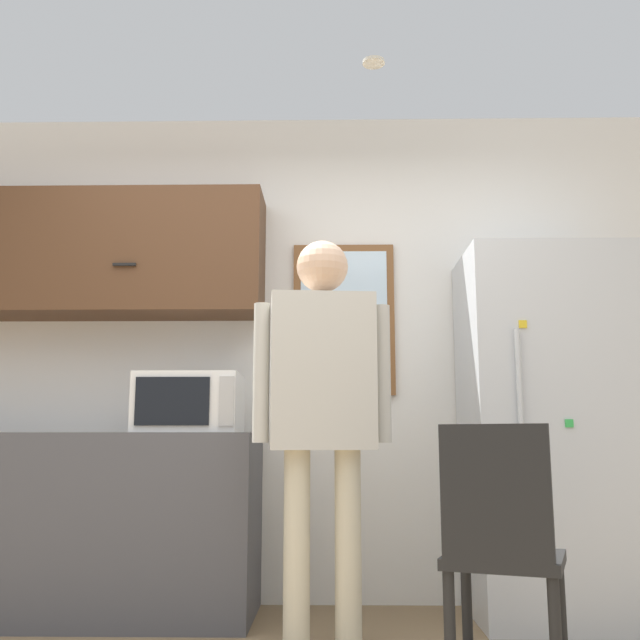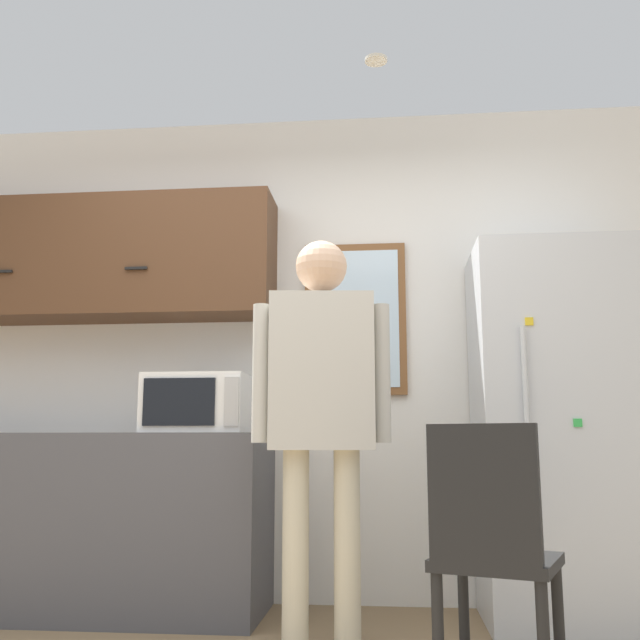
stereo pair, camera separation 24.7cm
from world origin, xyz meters
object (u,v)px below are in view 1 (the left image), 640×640
microwave (190,403)px  chair (501,542)px  refrigerator (547,431)px  person (322,392)px

microwave → chair: 1.67m
chair → refrigerator: bearing=-95.4°
refrigerator → chair: refrigerator is taller
refrigerator → person: bearing=-154.3°
person → microwave: bearing=139.6°
microwave → refrigerator: bearing=2.5°
refrigerator → chair: size_ratio=1.99×
microwave → chair: bearing=-35.4°
person → refrigerator: refrigerator is taller
microwave → chair: microwave is taller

